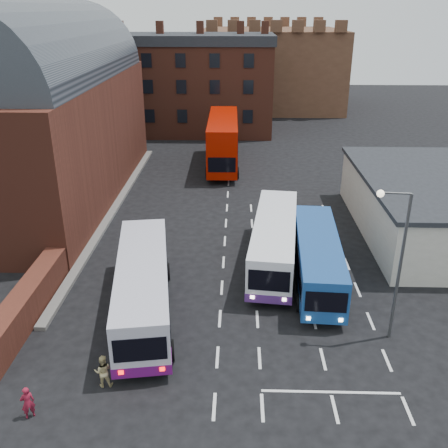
{
  "coord_description": "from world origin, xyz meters",
  "views": [
    {
      "loc": [
        0.87,
        -19.96,
        15.29
      ],
      "look_at": [
        0.0,
        10.0,
        2.2
      ],
      "focal_mm": 40.0,
      "sensor_mm": 36.0,
      "label": 1
    }
  ],
  "objects_px": {
    "bus_blue": "(318,256)",
    "pedestrian_beige": "(103,371)",
    "street_lamp": "(396,253)",
    "pedestrian_red": "(28,402)",
    "bus_white_inbound": "(274,239)",
    "bus_white_outbound": "(143,284)",
    "bus_red_double": "(223,141)"
  },
  "relations": [
    {
      "from": "bus_white_inbound",
      "to": "bus_blue",
      "type": "distance_m",
      "value": 3.23
    },
    {
      "from": "bus_white_outbound",
      "to": "bus_blue",
      "type": "distance_m",
      "value": 10.46
    },
    {
      "from": "bus_white_inbound",
      "to": "pedestrian_beige",
      "type": "height_order",
      "value": "bus_white_inbound"
    },
    {
      "from": "bus_white_inbound",
      "to": "pedestrian_beige",
      "type": "relative_size",
      "value": 7.3
    },
    {
      "from": "bus_white_outbound",
      "to": "street_lamp",
      "type": "relative_size",
      "value": 1.5
    },
    {
      "from": "bus_white_inbound",
      "to": "bus_white_outbound",
      "type": "bearing_deg",
      "value": 45.68
    },
    {
      "from": "bus_white_outbound",
      "to": "bus_white_inbound",
      "type": "height_order",
      "value": "bus_white_outbound"
    },
    {
      "from": "bus_blue",
      "to": "street_lamp",
      "type": "height_order",
      "value": "street_lamp"
    },
    {
      "from": "bus_white_outbound",
      "to": "bus_white_inbound",
      "type": "bearing_deg",
      "value": 30.07
    },
    {
      "from": "street_lamp",
      "to": "pedestrian_red",
      "type": "height_order",
      "value": "street_lamp"
    },
    {
      "from": "bus_blue",
      "to": "pedestrian_beige",
      "type": "distance_m",
      "value": 14.17
    },
    {
      "from": "bus_white_outbound",
      "to": "bus_blue",
      "type": "height_order",
      "value": "bus_white_outbound"
    },
    {
      "from": "pedestrian_beige",
      "to": "street_lamp",
      "type": "bearing_deg",
      "value": -172.13
    },
    {
      "from": "bus_blue",
      "to": "pedestrian_beige",
      "type": "relative_size",
      "value": 6.8
    },
    {
      "from": "bus_red_double",
      "to": "pedestrian_beige",
      "type": "height_order",
      "value": "bus_red_double"
    },
    {
      "from": "bus_white_outbound",
      "to": "bus_red_double",
      "type": "height_order",
      "value": "bus_red_double"
    },
    {
      "from": "bus_red_double",
      "to": "street_lamp",
      "type": "distance_m",
      "value": 30.43
    },
    {
      "from": "bus_white_inbound",
      "to": "bus_red_double",
      "type": "bearing_deg",
      "value": -72.94
    },
    {
      "from": "street_lamp",
      "to": "pedestrian_red",
      "type": "distance_m",
      "value": 17.29
    },
    {
      "from": "bus_blue",
      "to": "pedestrian_beige",
      "type": "height_order",
      "value": "bus_blue"
    },
    {
      "from": "pedestrian_red",
      "to": "pedestrian_beige",
      "type": "height_order",
      "value": "pedestrian_beige"
    },
    {
      "from": "bus_white_outbound",
      "to": "pedestrian_beige",
      "type": "relative_size",
      "value": 7.51
    },
    {
      "from": "bus_red_double",
      "to": "pedestrian_red",
      "type": "bearing_deg",
      "value": 78.24
    },
    {
      "from": "pedestrian_red",
      "to": "bus_blue",
      "type": "bearing_deg",
      "value": -172.61
    },
    {
      "from": "bus_white_outbound",
      "to": "bus_red_double",
      "type": "relative_size",
      "value": 0.92
    },
    {
      "from": "bus_red_double",
      "to": "pedestrian_beige",
      "type": "relative_size",
      "value": 8.16
    },
    {
      "from": "bus_blue",
      "to": "pedestrian_red",
      "type": "distance_m",
      "value": 17.36
    },
    {
      "from": "street_lamp",
      "to": "bus_white_outbound",
      "type": "bearing_deg",
      "value": 172.32
    },
    {
      "from": "bus_white_outbound",
      "to": "pedestrian_red",
      "type": "height_order",
      "value": "bus_white_outbound"
    },
    {
      "from": "bus_white_inbound",
      "to": "bus_blue",
      "type": "relative_size",
      "value": 1.07
    },
    {
      "from": "bus_blue",
      "to": "pedestrian_red",
      "type": "xyz_separation_m",
      "value": [
        -13.12,
        -11.33,
        -0.94
      ]
    },
    {
      "from": "bus_red_double",
      "to": "bus_white_inbound",
      "type": "bearing_deg",
      "value": 99.62
    }
  ]
}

